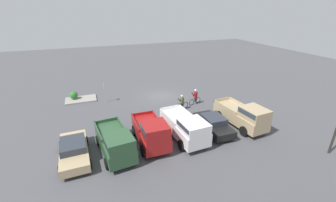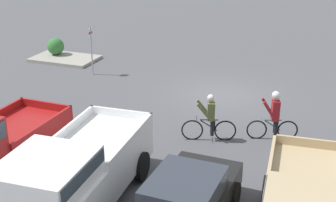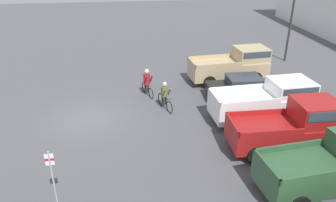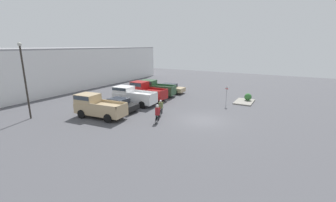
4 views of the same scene
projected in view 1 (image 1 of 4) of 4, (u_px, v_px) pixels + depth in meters
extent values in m
plane|color=#4C4C51|center=(162.00, 96.00, 27.09)|extent=(80.00, 80.00, 0.00)
cube|color=tan|center=(240.00, 116.00, 20.24)|extent=(2.36, 5.43, 1.01)
cube|color=tan|center=(254.00, 113.00, 18.55)|extent=(1.94, 2.26, 0.89)
cube|color=#333D47|center=(255.00, 111.00, 18.48)|extent=(1.98, 2.09, 0.39)
cube|color=tan|center=(240.00, 104.00, 21.24)|extent=(0.35, 3.17, 0.25)
cube|color=tan|center=(225.00, 107.00, 20.51)|extent=(0.35, 3.17, 0.25)
cube|color=tan|center=(222.00, 99.00, 22.16)|extent=(1.92, 0.24, 0.25)
cylinder|color=black|center=(261.00, 126.00, 19.44)|extent=(0.29, 0.87, 0.86)
cylinder|color=black|center=(244.00, 131.00, 18.68)|extent=(0.29, 0.87, 0.86)
cylinder|color=black|center=(235.00, 111.00, 22.16)|extent=(0.29, 0.87, 0.86)
cylinder|color=black|center=(219.00, 115.00, 21.40)|extent=(0.29, 0.87, 0.86)
cube|color=black|center=(213.00, 125.00, 19.35)|extent=(1.89, 4.44, 0.60)
cube|color=#2D333D|center=(214.00, 119.00, 19.13)|extent=(1.66, 2.01, 0.52)
cylinder|color=black|center=(231.00, 134.00, 18.50)|extent=(0.19, 0.67, 0.67)
cylinder|color=black|center=(212.00, 137.00, 17.95)|extent=(0.19, 0.67, 0.67)
cylinder|color=black|center=(214.00, 119.00, 20.94)|extent=(0.19, 0.67, 0.67)
cylinder|color=black|center=(196.00, 122.00, 20.40)|extent=(0.19, 0.67, 0.67)
cube|color=white|center=(183.00, 127.00, 18.36)|extent=(2.33, 5.41, 1.05)
cube|color=white|center=(194.00, 126.00, 16.67)|extent=(1.98, 2.23, 0.73)
cube|color=#333D47|center=(194.00, 124.00, 16.61)|extent=(2.03, 2.06, 0.32)
cube|color=white|center=(188.00, 113.00, 19.36)|extent=(0.27, 3.18, 0.25)
cube|color=white|center=(167.00, 117.00, 18.63)|extent=(0.27, 3.18, 0.25)
cube|color=white|center=(170.00, 108.00, 20.30)|extent=(2.01, 0.20, 0.25)
cylinder|color=black|center=(204.00, 139.00, 17.54)|extent=(0.27, 0.86, 0.85)
cylinder|color=black|center=(181.00, 145.00, 16.79)|extent=(0.27, 0.86, 0.85)
cylinder|color=black|center=(185.00, 121.00, 20.30)|extent=(0.27, 0.86, 0.85)
cylinder|color=black|center=(164.00, 126.00, 19.55)|extent=(0.27, 0.86, 0.85)
cube|color=maroon|center=(150.00, 133.00, 17.58)|extent=(1.97, 4.82, 0.96)
cube|color=maroon|center=(155.00, 131.00, 15.95)|extent=(1.79, 1.94, 1.02)
cube|color=#333D47|center=(155.00, 128.00, 15.86)|extent=(1.85, 1.79, 0.45)
cube|color=maroon|center=(157.00, 119.00, 18.47)|extent=(0.11, 2.88, 0.25)
cube|color=maroon|center=(135.00, 122.00, 17.89)|extent=(0.11, 2.88, 0.25)
cube|color=maroon|center=(142.00, 113.00, 19.39)|extent=(1.93, 0.10, 0.25)
cylinder|color=black|center=(168.00, 145.00, 16.77)|extent=(0.23, 0.87, 0.87)
cylinder|color=black|center=(143.00, 151.00, 16.16)|extent=(0.23, 0.87, 0.87)
cylinder|color=black|center=(156.00, 127.00, 19.35)|extent=(0.23, 0.87, 0.87)
cylinder|color=black|center=(134.00, 131.00, 18.74)|extent=(0.23, 0.87, 0.87)
cube|color=#2D5133|center=(115.00, 142.00, 16.38)|extent=(2.43, 5.16, 1.02)
cube|color=#2D5133|center=(119.00, 142.00, 14.79)|extent=(1.96, 2.17, 0.81)
cube|color=#333D47|center=(119.00, 140.00, 14.72)|extent=(2.00, 2.01, 0.36)
cube|color=#2D5133|center=(122.00, 126.00, 17.33)|extent=(0.39, 2.98, 0.25)
cube|color=#2D5133|center=(98.00, 131.00, 16.58)|extent=(0.39, 2.98, 0.25)
cube|color=#2D5133|center=(106.00, 120.00, 18.15)|extent=(1.92, 0.28, 0.25)
cylinder|color=black|center=(134.00, 156.00, 15.69)|extent=(0.30, 0.79, 0.77)
cylinder|color=black|center=(107.00, 164.00, 14.90)|extent=(0.30, 0.79, 0.77)
cylinder|color=black|center=(122.00, 135.00, 18.24)|extent=(0.30, 0.79, 0.77)
cylinder|color=black|center=(98.00, 141.00, 17.45)|extent=(0.30, 0.79, 0.77)
cube|color=tan|center=(74.00, 151.00, 15.83)|extent=(2.02, 4.82, 0.61)
cube|color=#2D333D|center=(73.00, 145.00, 15.62)|extent=(1.74, 2.20, 0.48)
cylinder|color=black|center=(90.00, 164.00, 14.97)|extent=(0.20, 0.67, 0.67)
cylinder|color=black|center=(60.00, 171.00, 14.31)|extent=(0.20, 0.67, 0.67)
cylinder|color=black|center=(87.00, 140.00, 17.55)|extent=(0.20, 0.67, 0.67)
cylinder|color=black|center=(61.00, 146.00, 16.90)|extent=(0.20, 0.67, 0.67)
torus|color=black|center=(177.00, 108.00, 23.09)|extent=(0.72, 0.29, 0.74)
torus|color=black|center=(185.00, 105.00, 23.75)|extent=(0.72, 0.29, 0.74)
cylinder|color=black|center=(181.00, 105.00, 23.35)|extent=(0.56, 0.22, 0.39)
cylinder|color=black|center=(182.00, 103.00, 23.27)|extent=(0.59, 0.23, 0.04)
cylinder|color=black|center=(183.00, 105.00, 23.46)|extent=(0.05, 0.05, 0.36)
cylinder|color=black|center=(179.00, 104.00, 23.01)|extent=(0.17, 0.44, 0.02)
cylinder|color=black|center=(183.00, 105.00, 23.37)|extent=(0.15, 0.15, 0.55)
cylinder|color=black|center=(182.00, 105.00, 23.49)|extent=(0.15, 0.15, 0.55)
cube|color=#5B6638|center=(182.00, 100.00, 23.17)|extent=(0.34, 0.42, 0.61)
cylinder|color=#5B6638|center=(182.00, 101.00, 22.92)|extent=(0.55, 0.26, 0.67)
cylinder|color=#5B6638|center=(179.00, 100.00, 23.16)|extent=(0.55, 0.26, 0.67)
sphere|color=tan|center=(182.00, 97.00, 22.99)|extent=(0.21, 0.21, 0.21)
sphere|color=silver|center=(182.00, 96.00, 22.97)|extent=(0.23, 0.23, 0.23)
torus|color=black|center=(191.00, 102.00, 24.50)|extent=(0.68, 0.27, 0.70)
torus|color=black|center=(198.00, 100.00, 25.11)|extent=(0.68, 0.27, 0.70)
cylinder|color=#2D5133|center=(195.00, 100.00, 24.74)|extent=(0.53, 0.21, 0.37)
cylinder|color=#2D5133|center=(195.00, 98.00, 24.67)|extent=(0.56, 0.22, 0.04)
cylinder|color=#2D5133|center=(196.00, 99.00, 24.85)|extent=(0.05, 0.05, 0.34)
cylinder|color=#2D5133|center=(192.00, 99.00, 24.43)|extent=(0.17, 0.44, 0.02)
cylinder|color=black|center=(196.00, 100.00, 24.75)|extent=(0.15, 0.15, 0.52)
cylinder|color=black|center=(195.00, 100.00, 24.88)|extent=(0.15, 0.15, 0.52)
cube|color=maroon|center=(196.00, 95.00, 24.55)|extent=(0.34, 0.42, 0.69)
cylinder|color=maroon|center=(195.00, 96.00, 24.31)|extent=(0.52, 0.25, 0.74)
cylinder|color=maroon|center=(193.00, 95.00, 24.55)|extent=(0.52, 0.25, 0.74)
sphere|color=tan|center=(196.00, 91.00, 24.35)|extent=(0.25, 0.25, 0.25)
sphere|color=silver|center=(196.00, 90.00, 24.33)|extent=(0.27, 0.27, 0.27)
cylinder|color=#9E9EA3|center=(105.00, 92.00, 24.92)|extent=(0.06, 0.06, 2.38)
cube|color=white|center=(104.00, 85.00, 24.58)|extent=(0.03, 0.30, 0.45)
cube|color=red|center=(104.00, 85.00, 24.58)|extent=(0.03, 0.30, 0.10)
cube|color=gray|center=(81.00, 99.00, 25.92)|extent=(3.38, 2.10, 0.15)
sphere|color=#337033|center=(74.00, 95.00, 25.73)|extent=(0.90, 0.90, 0.90)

